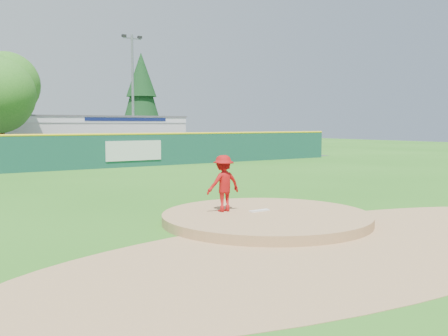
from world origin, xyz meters
TOP-DOWN VIEW (x-y plane):
  - ground at (0.00, 0.00)m, footprint 120.00×120.00m
  - pitchers_mound at (0.00, 0.00)m, footprint 5.50×5.50m
  - pitching_rubber at (0.00, 0.30)m, footprint 0.60×0.15m
  - infield_dirt_arc at (0.00, -3.00)m, footprint 15.40×15.40m
  - parking_lot at (0.00, 27.00)m, footprint 44.00×16.00m
  - pitcher at (-0.79, 0.85)m, footprint 0.98×0.57m
  - van at (5.51, 22.11)m, footprint 5.17×3.63m
  - pool_building_grp at (6.00, 31.99)m, footprint 15.20×8.20m
  - fence_banners at (-2.81, 17.92)m, footprint 17.54×0.04m
  - outfield_fence at (0.00, 18.00)m, footprint 40.00×0.14m
  - deciduous_tree at (-2.00, 25.00)m, footprint 5.60×5.60m
  - conifer_tree at (13.00, 36.00)m, footprint 4.40×4.40m
  - light_pole_right at (9.00, 29.00)m, footprint 1.75×0.25m

SIDE VIEW (x-z plane):
  - ground at x=0.00m, z-range 0.00..0.00m
  - pitchers_mound at x=0.00m, z-range -0.25..0.25m
  - infield_dirt_arc at x=0.00m, z-range 0.00..0.01m
  - parking_lot at x=0.00m, z-range 0.00..0.02m
  - pitching_rubber at x=0.00m, z-range 0.25..0.29m
  - van at x=5.51m, z-range 0.02..1.33m
  - fence_banners at x=-2.81m, z-range 0.40..1.60m
  - pitcher at x=-0.79m, z-range 0.25..1.77m
  - outfield_fence at x=0.00m, z-range 0.05..2.12m
  - pool_building_grp at x=6.00m, z-range 0.01..3.32m
  - deciduous_tree at x=-2.00m, z-range 0.87..8.23m
  - conifer_tree at x=13.00m, z-range 0.79..10.29m
  - light_pole_right at x=9.00m, z-range 0.54..10.54m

